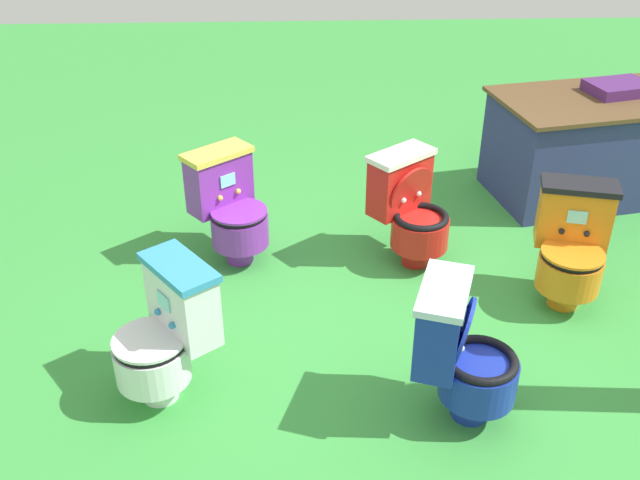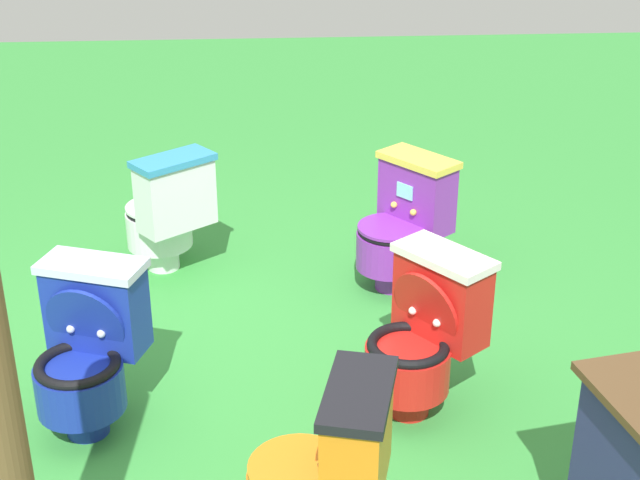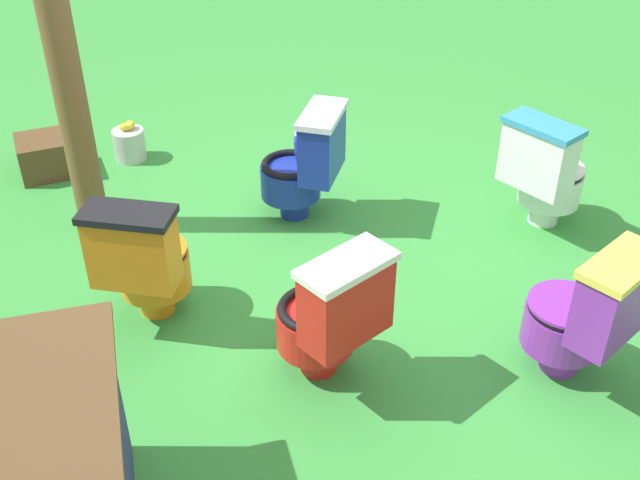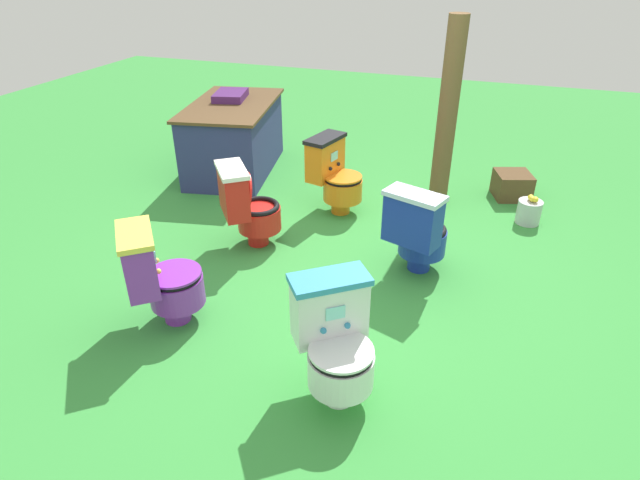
{
  "view_description": "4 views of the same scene",
  "coord_description": "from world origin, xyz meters",
  "px_view_note": "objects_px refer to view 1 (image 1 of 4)",
  "views": [
    {
      "loc": [
        -0.69,
        -3.25,
        2.58
      ],
      "look_at": [
        -0.54,
        0.29,
        0.46
      ],
      "focal_mm": 40.65,
      "sensor_mm": 36.0,
      "label": 1
    },
    {
      "loc": [
        3.48,
        0.12,
        2.46
      ],
      "look_at": [
        -0.57,
        0.38,
        0.54
      ],
      "focal_mm": 52.55,
      "sensor_mm": 36.0,
      "label": 2
    },
    {
      "loc": [
        0.29,
        3.44,
        2.6
      ],
      "look_at": [
        0.07,
        0.36,
        0.49
      ],
      "focal_mm": 43.13,
      "sensor_mm": 36.0,
      "label": 3
    },
    {
      "loc": [
        -3.49,
        -1.08,
        2.3
      ],
      "look_at": [
        -0.29,
        0.03,
        0.37
      ],
      "focal_mm": 29.59,
      "sensor_mm": 36.0,
      "label": 4
    }
  ],
  "objects_px": {
    "toilet_red": "(410,208)",
    "toilet_white": "(166,333)",
    "toilet_orange": "(572,246)",
    "toilet_blue": "(461,353)",
    "toilet_purple": "(231,207)",
    "vendor_table": "(591,146)"
  },
  "relations": [
    {
      "from": "toilet_red",
      "to": "toilet_white",
      "type": "xyz_separation_m",
      "value": [
        -1.38,
        -1.21,
        -0.0
      ]
    },
    {
      "from": "toilet_orange",
      "to": "toilet_red",
      "type": "distance_m",
      "value": 1.0
    },
    {
      "from": "toilet_orange",
      "to": "toilet_blue",
      "type": "distance_m",
      "value": 1.26
    },
    {
      "from": "toilet_purple",
      "to": "toilet_white",
      "type": "bearing_deg",
      "value": 40.5
    },
    {
      "from": "toilet_red",
      "to": "toilet_white",
      "type": "bearing_deg",
      "value": 3.4
    },
    {
      "from": "toilet_blue",
      "to": "toilet_white",
      "type": "relative_size",
      "value": 1.0
    },
    {
      "from": "toilet_red",
      "to": "toilet_white",
      "type": "relative_size",
      "value": 1.0
    },
    {
      "from": "toilet_blue",
      "to": "toilet_red",
      "type": "bearing_deg",
      "value": -159.7
    },
    {
      "from": "toilet_red",
      "to": "toilet_blue",
      "type": "bearing_deg",
      "value": 53.29
    },
    {
      "from": "toilet_orange",
      "to": "toilet_white",
      "type": "xyz_separation_m",
      "value": [
        -2.26,
        -0.73,
        0.0
      ]
    },
    {
      "from": "toilet_orange",
      "to": "toilet_purple",
      "type": "bearing_deg",
      "value": -1.17
    },
    {
      "from": "toilet_blue",
      "to": "toilet_white",
      "type": "bearing_deg",
      "value": -79.32
    },
    {
      "from": "toilet_orange",
      "to": "toilet_red",
      "type": "relative_size",
      "value": 1.0
    },
    {
      "from": "toilet_red",
      "to": "toilet_blue",
      "type": "relative_size",
      "value": 1.0
    },
    {
      "from": "toilet_purple",
      "to": "toilet_blue",
      "type": "xyz_separation_m",
      "value": [
        1.18,
        -1.5,
        0.0
      ]
    },
    {
      "from": "toilet_purple",
      "to": "vendor_table",
      "type": "distance_m",
      "value": 2.77
    },
    {
      "from": "toilet_orange",
      "to": "toilet_purple",
      "type": "relative_size",
      "value": 1.0
    },
    {
      "from": "toilet_orange",
      "to": "toilet_purple",
      "type": "xyz_separation_m",
      "value": [
        -2.03,
        0.56,
        0.0
      ]
    },
    {
      "from": "toilet_orange",
      "to": "toilet_purple",
      "type": "distance_m",
      "value": 2.1
    },
    {
      "from": "toilet_white",
      "to": "toilet_blue",
      "type": "bearing_deg",
      "value": -135.81
    },
    {
      "from": "toilet_red",
      "to": "toilet_purple",
      "type": "bearing_deg",
      "value": -41.66
    },
    {
      "from": "vendor_table",
      "to": "toilet_blue",
      "type": "bearing_deg",
      "value": -122.38
    }
  ]
}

